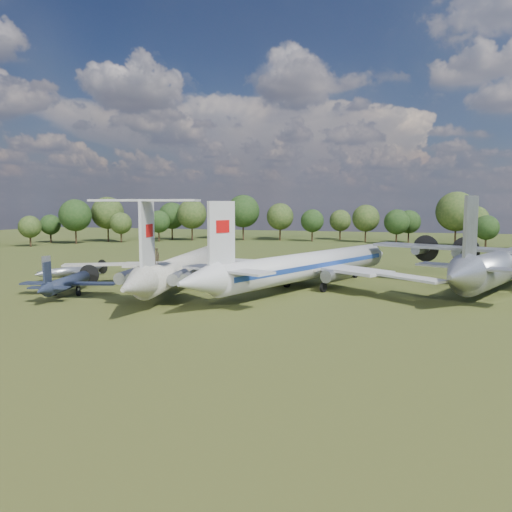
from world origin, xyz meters
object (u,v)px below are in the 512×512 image
(il62_airliner, at_px, (189,270))
(tu104_jet, at_px, (309,271))
(an12_transport, at_px, (502,270))
(small_prop_west, at_px, (67,286))
(person_on_il62, at_px, (157,256))
(small_prop_northwest, at_px, (72,273))

(il62_airliner, height_order, tu104_jet, tu104_jet)
(tu104_jet, height_order, an12_transport, an12_transport)
(an12_transport, bearing_deg, il62_airliner, -143.91)
(an12_transport, height_order, small_prop_west, an12_transport)
(il62_airliner, height_order, small_prop_west, il62_airliner)
(an12_transport, height_order, person_on_il62, person_on_il62)
(an12_transport, bearing_deg, tu104_jet, -142.06)
(il62_airliner, xyz_separation_m, small_prop_northwest, (-20.08, 0.58, -1.36))
(tu104_jet, bearing_deg, small_prop_northwest, -153.76)
(il62_airliner, xyz_separation_m, tu104_jet, (16.83, 2.84, 0.15))
(tu104_jet, distance_m, an12_transport, 25.91)
(an12_transport, xyz_separation_m, person_on_il62, (-39.90, -22.36, 2.97))
(small_prop_west, bearing_deg, small_prop_northwest, 110.79)
(tu104_jet, distance_m, person_on_il62, 22.01)
(small_prop_west, relative_size, person_on_il62, 8.81)
(an12_transport, xyz_separation_m, small_prop_west, (-53.82, -20.33, -1.51))
(small_prop_west, distance_m, person_on_il62, 14.76)
(tu104_jet, bearing_deg, small_prop_west, -131.33)
(small_prop_northwest, bearing_deg, person_on_il62, -17.51)
(an12_transport, bearing_deg, person_on_il62, -127.02)
(person_on_il62, bearing_deg, tu104_jet, -127.84)
(an12_transport, distance_m, person_on_il62, 45.84)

